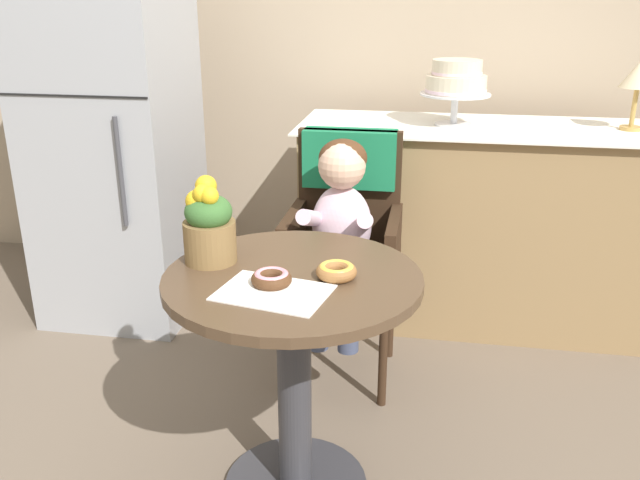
{
  "coord_description": "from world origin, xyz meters",
  "views": [
    {
      "loc": [
        0.37,
        -1.67,
        1.46
      ],
      "look_at": [
        0.05,
        0.15,
        0.77
      ],
      "focal_mm": 37.99,
      "sensor_mm": 36.0,
      "label": 1
    }
  ],
  "objects_px": {
    "donut_mid": "(336,270)",
    "refrigerator": "(113,134)",
    "wicker_chair": "(346,216)",
    "table_lamp": "(639,77)",
    "flower_vase": "(209,223)",
    "tiered_cake_stand": "(456,82)",
    "donut_front": "(271,278)",
    "seated_child": "(340,219)",
    "cafe_table": "(294,342)"
  },
  "relations": [
    {
      "from": "seated_child",
      "to": "table_lamp",
      "type": "xyz_separation_m",
      "value": [
        1.12,
        0.72,
        0.44
      ]
    },
    {
      "from": "cafe_table",
      "to": "donut_front",
      "type": "height_order",
      "value": "donut_front"
    },
    {
      "from": "wicker_chair",
      "to": "flower_vase",
      "type": "bearing_deg",
      "value": -118.52
    },
    {
      "from": "tiered_cake_stand",
      "to": "donut_front",
      "type": "bearing_deg",
      "value": -109.03
    },
    {
      "from": "wicker_chair",
      "to": "refrigerator",
      "type": "xyz_separation_m",
      "value": [
        -1.09,
        0.33,
        0.21
      ]
    },
    {
      "from": "cafe_table",
      "to": "table_lamp",
      "type": "distance_m",
      "value": 1.87
    },
    {
      "from": "refrigerator",
      "to": "table_lamp",
      "type": "bearing_deg",
      "value": 5.89
    },
    {
      "from": "table_lamp",
      "to": "seated_child",
      "type": "bearing_deg",
      "value": -147.45
    },
    {
      "from": "wicker_chair",
      "to": "donut_mid",
      "type": "xyz_separation_m",
      "value": [
        0.08,
        -0.77,
        0.1
      ]
    },
    {
      "from": "cafe_table",
      "to": "refrigerator",
      "type": "height_order",
      "value": "refrigerator"
    },
    {
      "from": "seated_child",
      "to": "table_lamp",
      "type": "relative_size",
      "value": 2.55
    },
    {
      "from": "wicker_chair",
      "to": "seated_child",
      "type": "height_order",
      "value": "seated_child"
    },
    {
      "from": "wicker_chair",
      "to": "table_lamp",
      "type": "bearing_deg",
      "value": 20.69
    },
    {
      "from": "wicker_chair",
      "to": "donut_mid",
      "type": "distance_m",
      "value": 0.78
    },
    {
      "from": "wicker_chair",
      "to": "seated_child",
      "type": "distance_m",
      "value": 0.16
    },
    {
      "from": "cafe_table",
      "to": "donut_front",
      "type": "bearing_deg",
      "value": -117.17
    },
    {
      "from": "donut_mid",
      "to": "refrigerator",
      "type": "bearing_deg",
      "value": 136.83
    },
    {
      "from": "donut_mid",
      "to": "refrigerator",
      "type": "height_order",
      "value": "refrigerator"
    },
    {
      "from": "donut_front",
      "to": "tiered_cake_stand",
      "type": "height_order",
      "value": "tiered_cake_stand"
    },
    {
      "from": "donut_front",
      "to": "refrigerator",
      "type": "relative_size",
      "value": 0.06
    },
    {
      "from": "seated_child",
      "to": "refrigerator",
      "type": "relative_size",
      "value": 0.43
    },
    {
      "from": "donut_front",
      "to": "donut_mid",
      "type": "distance_m",
      "value": 0.18
    },
    {
      "from": "donut_mid",
      "to": "table_lamp",
      "type": "xyz_separation_m",
      "value": [
        1.05,
        1.33,
        0.38
      ]
    },
    {
      "from": "seated_child",
      "to": "refrigerator",
      "type": "height_order",
      "value": "refrigerator"
    },
    {
      "from": "flower_vase",
      "to": "table_lamp",
      "type": "height_order",
      "value": "table_lamp"
    },
    {
      "from": "flower_vase",
      "to": "donut_mid",
      "type": "bearing_deg",
      "value": -8.56
    },
    {
      "from": "cafe_table",
      "to": "donut_mid",
      "type": "bearing_deg",
      "value": 0.45
    },
    {
      "from": "cafe_table",
      "to": "donut_mid",
      "type": "xyz_separation_m",
      "value": [
        0.12,
        0.0,
        0.23
      ]
    },
    {
      "from": "donut_mid",
      "to": "cafe_table",
      "type": "bearing_deg",
      "value": -179.55
    },
    {
      "from": "cafe_table",
      "to": "wicker_chair",
      "type": "bearing_deg",
      "value": 86.75
    },
    {
      "from": "flower_vase",
      "to": "seated_child",
      "type": "bearing_deg",
      "value": 61.86
    },
    {
      "from": "flower_vase",
      "to": "tiered_cake_stand",
      "type": "distance_m",
      "value": 1.44
    },
    {
      "from": "wicker_chair",
      "to": "tiered_cake_stand",
      "type": "relative_size",
      "value": 3.18
    },
    {
      "from": "wicker_chair",
      "to": "donut_front",
      "type": "height_order",
      "value": "wicker_chair"
    },
    {
      "from": "cafe_table",
      "to": "refrigerator",
      "type": "xyz_separation_m",
      "value": [
        -1.05,
        1.1,
        0.34
      ]
    },
    {
      "from": "donut_mid",
      "to": "flower_vase",
      "type": "xyz_separation_m",
      "value": [
        -0.37,
        0.06,
        0.09
      ]
    },
    {
      "from": "wicker_chair",
      "to": "refrigerator",
      "type": "bearing_deg",
      "value": 157.22
    },
    {
      "from": "flower_vase",
      "to": "cafe_table",
      "type": "bearing_deg",
      "value": -12.77
    },
    {
      "from": "refrigerator",
      "to": "wicker_chair",
      "type": "bearing_deg",
      "value": -16.92
    },
    {
      "from": "wicker_chair",
      "to": "seated_child",
      "type": "relative_size",
      "value": 1.31
    },
    {
      "from": "seated_child",
      "to": "donut_front",
      "type": "height_order",
      "value": "seated_child"
    },
    {
      "from": "cafe_table",
      "to": "tiered_cake_stand",
      "type": "bearing_deg",
      "value": 71.5
    },
    {
      "from": "wicker_chair",
      "to": "tiered_cake_stand",
      "type": "height_order",
      "value": "tiered_cake_stand"
    },
    {
      "from": "wicker_chair",
      "to": "flower_vase",
      "type": "height_order",
      "value": "flower_vase"
    },
    {
      "from": "cafe_table",
      "to": "flower_vase",
      "type": "distance_m",
      "value": 0.42
    },
    {
      "from": "tiered_cake_stand",
      "to": "table_lamp",
      "type": "relative_size",
      "value": 1.05
    },
    {
      "from": "donut_front",
      "to": "donut_mid",
      "type": "bearing_deg",
      "value": 26.21
    },
    {
      "from": "wicker_chair",
      "to": "table_lamp",
      "type": "xyz_separation_m",
      "value": [
        1.12,
        0.56,
        0.48
      ]
    },
    {
      "from": "cafe_table",
      "to": "flower_vase",
      "type": "relative_size",
      "value": 2.88
    },
    {
      "from": "donut_front",
      "to": "cafe_table",
      "type": "bearing_deg",
      "value": 62.83
    }
  ]
}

